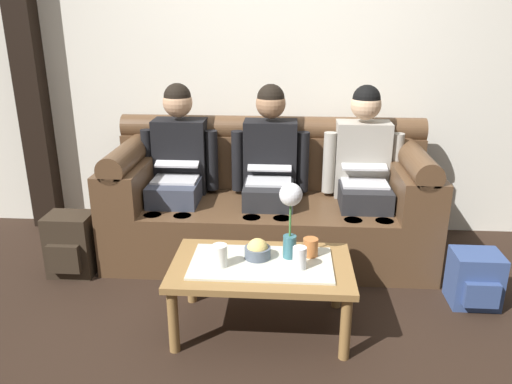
% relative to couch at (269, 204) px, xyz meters
% --- Properties ---
extents(ground_plane, '(14.00, 14.00, 0.00)m').
position_rel_couch_xyz_m(ground_plane, '(0.00, -1.17, -0.37)').
color(ground_plane, black).
extents(back_wall_patterned, '(6.00, 0.12, 2.90)m').
position_rel_couch_xyz_m(back_wall_patterned, '(0.00, 0.53, 1.08)').
color(back_wall_patterned, silver).
rests_on(back_wall_patterned, ground_plane).
extents(timber_pillar, '(0.20, 0.20, 2.90)m').
position_rel_couch_xyz_m(timber_pillar, '(-1.87, 0.41, 1.08)').
color(timber_pillar, black).
rests_on(timber_pillar, ground_plane).
extents(couch, '(2.25, 0.88, 0.96)m').
position_rel_couch_xyz_m(couch, '(0.00, 0.00, 0.00)').
color(couch, '#513823').
rests_on(couch, ground_plane).
extents(person_left, '(0.56, 0.67, 1.22)m').
position_rel_couch_xyz_m(person_left, '(-0.66, -0.00, 0.29)').
color(person_left, '#383D4C').
rests_on(person_left, ground_plane).
extents(person_middle, '(0.56, 0.67, 1.22)m').
position_rel_couch_xyz_m(person_middle, '(0.00, -0.00, 0.29)').
color(person_middle, '#232326').
rests_on(person_middle, ground_plane).
extents(person_right, '(0.56, 0.67, 1.22)m').
position_rel_couch_xyz_m(person_right, '(0.66, -0.00, 0.29)').
color(person_right, '#232326').
rests_on(person_right, ground_plane).
extents(coffee_table, '(0.98, 0.59, 0.41)m').
position_rel_couch_xyz_m(coffee_table, '(0.00, -1.00, -0.02)').
color(coffee_table, olive).
rests_on(coffee_table, ground_plane).
extents(flower_vase, '(0.12, 0.12, 0.43)m').
position_rel_couch_xyz_m(flower_vase, '(0.15, -0.93, 0.32)').
color(flower_vase, '#336672').
rests_on(flower_vase, coffee_table).
extents(snack_bowl, '(0.14, 0.14, 0.12)m').
position_rel_couch_xyz_m(snack_bowl, '(-0.02, -0.94, 0.08)').
color(snack_bowl, '#4C5666').
rests_on(snack_bowl, coffee_table).
extents(cup_near_left, '(0.08, 0.08, 0.12)m').
position_rel_couch_xyz_m(cup_near_left, '(-0.22, -1.05, 0.10)').
color(cup_near_left, white).
rests_on(cup_near_left, coffee_table).
extents(cup_near_right, '(0.07, 0.07, 0.12)m').
position_rel_couch_xyz_m(cup_near_right, '(0.20, -1.05, 0.10)').
color(cup_near_right, silver).
rests_on(cup_near_right, coffee_table).
extents(cup_far_center, '(0.08, 0.08, 0.10)m').
position_rel_couch_xyz_m(cup_far_center, '(0.27, -0.90, 0.09)').
color(cup_far_center, '#B26633').
rests_on(cup_far_center, coffee_table).
extents(backpack_right, '(0.28, 0.28, 0.33)m').
position_rel_couch_xyz_m(backpack_right, '(1.27, -0.66, -0.21)').
color(backpack_right, '#33477A').
rests_on(backpack_right, ground_plane).
extents(backpack_left, '(0.30, 0.28, 0.42)m').
position_rel_couch_xyz_m(backpack_left, '(-1.31, -0.45, -0.16)').
color(backpack_left, '#2D2319').
rests_on(backpack_left, ground_plane).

